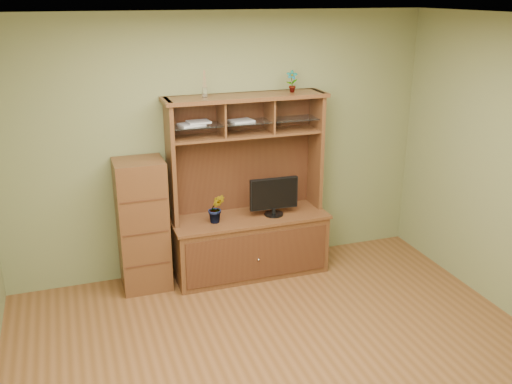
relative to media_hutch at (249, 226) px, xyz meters
name	(u,v)px	position (x,y,z in m)	size (l,w,h in m)	color
room	(294,213)	(-0.22, -1.73, 0.83)	(4.54, 4.04, 2.74)	brown
media_hutch	(249,226)	(0.00, 0.00, 0.00)	(1.66, 0.61, 1.90)	#452713
monitor	(274,196)	(0.25, -0.08, 0.34)	(0.51, 0.20, 0.40)	black
orchid_plant	(216,208)	(-0.37, -0.08, 0.28)	(0.17, 0.14, 0.31)	#265A1F
top_plant	(292,81)	(0.49, 0.08, 1.49)	(0.12, 0.08, 0.22)	#3E6623
reed_diffuser	(205,87)	(-0.41, 0.08, 1.48)	(0.05, 0.05, 0.26)	silver
magazines	(210,122)	(-0.37, 0.08, 1.13)	(0.77, 0.22, 0.04)	#BCBDC2
side_cabinet	(143,225)	(-1.10, 0.04, 0.15)	(0.48, 0.44, 1.34)	#452713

